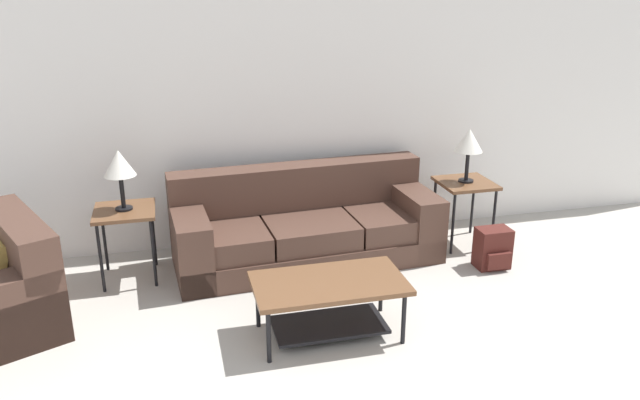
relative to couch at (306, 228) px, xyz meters
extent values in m
cube|color=white|center=(0.07, 0.57, 1.00)|extent=(9.16, 0.06, 2.60)
cube|color=#4C3328|center=(0.00, -0.05, -0.19)|extent=(2.38, 1.02, 0.22)
cube|color=#4C3328|center=(-0.77, -0.12, 0.02)|extent=(0.80, 0.83, 0.20)
cube|color=#4C3328|center=(0.00, -0.07, 0.02)|extent=(0.80, 0.83, 0.20)
cube|color=#4C3328|center=(0.78, -0.02, 0.02)|extent=(0.80, 0.83, 0.20)
cube|color=#4C3328|center=(-0.02, 0.26, 0.32)|extent=(2.34, 0.40, 0.40)
cube|color=#4C3328|center=(-1.02, -0.11, -0.01)|extent=(0.33, 0.89, 0.58)
cube|color=#4C3328|center=(1.02, 0.01, -0.01)|extent=(0.33, 0.89, 0.58)
cube|color=#4C3328|center=(-2.24, -0.49, 0.30)|extent=(0.70, 1.12, 0.40)
cube|color=brown|center=(-0.13, -1.30, 0.11)|extent=(1.06, 0.59, 0.04)
cylinder|color=black|center=(-0.60, -1.53, -0.10)|extent=(0.03, 0.03, 0.39)
cylinder|color=black|center=(0.34, -1.53, -0.10)|extent=(0.03, 0.03, 0.39)
cylinder|color=black|center=(-0.60, -1.07, -0.10)|extent=(0.03, 0.03, 0.39)
cylinder|color=black|center=(0.34, -1.07, -0.10)|extent=(0.03, 0.03, 0.39)
cube|color=black|center=(-0.13, -1.30, -0.22)|extent=(0.80, 0.41, 0.02)
cube|color=brown|center=(-1.53, -0.01, 0.31)|extent=(0.49, 0.50, 0.03)
cylinder|color=black|center=(-1.73, -0.22, 0.00)|extent=(0.03, 0.03, 0.59)
cylinder|color=black|center=(-1.32, -0.22, 0.00)|extent=(0.03, 0.03, 0.59)
cylinder|color=black|center=(-1.73, 0.20, 0.00)|extent=(0.03, 0.03, 0.59)
cylinder|color=black|center=(-1.32, 0.20, 0.00)|extent=(0.03, 0.03, 0.59)
cube|color=brown|center=(1.54, -0.01, 0.31)|extent=(0.49, 0.50, 0.03)
cylinder|color=black|center=(1.33, -0.22, 0.00)|extent=(0.03, 0.03, 0.59)
cylinder|color=black|center=(1.74, -0.22, 0.00)|extent=(0.03, 0.03, 0.59)
cylinder|color=black|center=(1.33, 0.20, 0.00)|extent=(0.03, 0.03, 0.59)
cylinder|color=black|center=(1.74, 0.20, 0.00)|extent=(0.03, 0.03, 0.59)
cylinder|color=black|center=(-1.53, -0.01, 0.33)|extent=(0.14, 0.14, 0.02)
cylinder|color=black|center=(-1.53, -0.01, 0.48)|extent=(0.04, 0.04, 0.27)
cone|color=white|center=(-1.53, -0.01, 0.72)|extent=(0.26, 0.26, 0.21)
cylinder|color=black|center=(1.54, -0.01, 0.33)|extent=(0.14, 0.14, 0.02)
cylinder|color=black|center=(1.54, -0.01, 0.48)|extent=(0.04, 0.04, 0.27)
cone|color=white|center=(1.54, -0.01, 0.72)|extent=(0.26, 0.26, 0.21)
cube|color=#4C1E19|center=(1.55, -0.57, -0.12)|extent=(0.29, 0.20, 0.36)
cube|color=#4C1E19|center=(1.55, -0.69, -0.19)|extent=(0.22, 0.05, 0.14)
cylinder|color=#4C1E19|center=(1.47, -0.45, -0.10)|extent=(0.02, 0.02, 0.27)
cylinder|color=#4C1E19|center=(1.63, -0.45, -0.10)|extent=(0.02, 0.02, 0.27)
camera|label=1|loc=(-1.14, -5.05, 2.10)|focal=35.00mm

